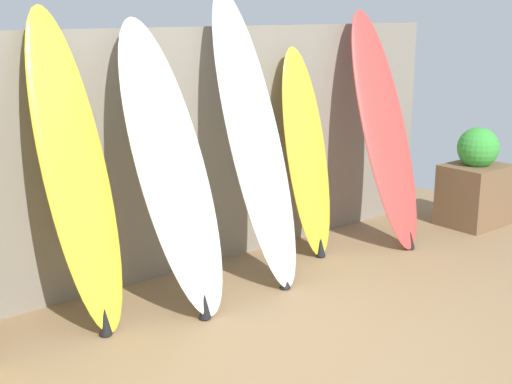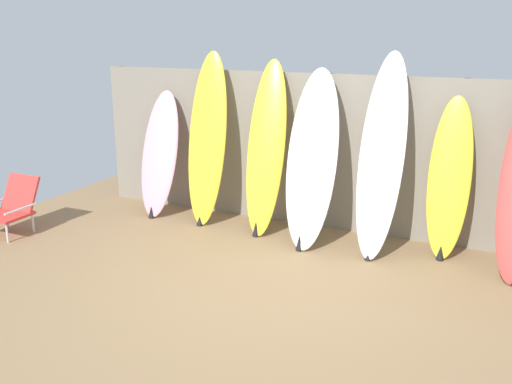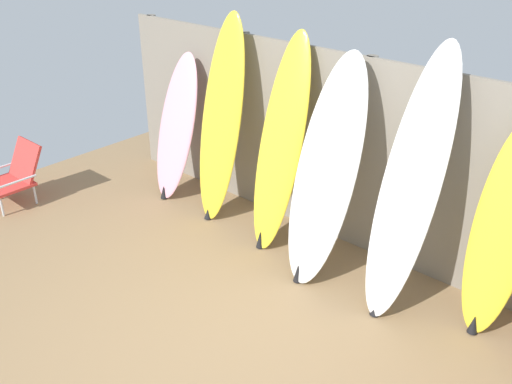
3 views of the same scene
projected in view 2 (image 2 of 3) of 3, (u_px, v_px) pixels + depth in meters
ground at (254, 295)px, 5.07m from camera, size 7.68×7.68×0.00m
fence_back at (328, 153)px, 6.57m from camera, size 6.08×0.11×1.80m
surfboard_pink_0 at (160, 154)px, 7.12m from camera, size 0.52×0.61×1.55m
surfboard_yellow_1 at (207, 139)px, 6.77m from camera, size 0.52×0.59×2.04m
surfboard_yellow_2 at (266, 149)px, 6.46m from camera, size 0.51×0.71×1.96m
surfboard_white_3 at (312, 159)px, 6.11m from camera, size 0.63×0.86×1.89m
surfboard_white_4 at (382, 156)px, 5.83m from camera, size 0.48×0.81×2.08m
surfboard_yellow_5 at (449, 180)px, 5.76m from camera, size 0.44×0.45×1.64m
beach_chair at (13, 205)px, 6.56m from camera, size 0.50×0.57×0.64m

